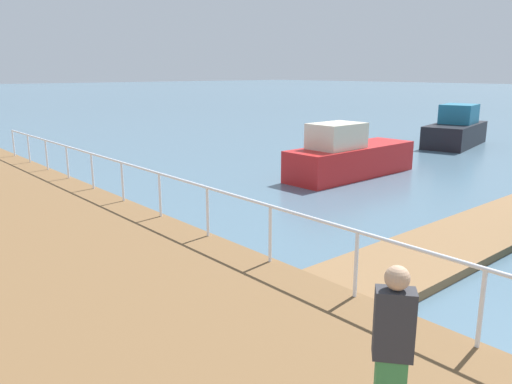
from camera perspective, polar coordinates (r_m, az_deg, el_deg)
The scene contains 6 objects.
ground_plane at distance 20.56m, azimuth -14.06°, elevation 2.47°, with size 300.00×300.00×0.00m, color slate.
floating_dock at distance 13.82m, azimuth 25.53°, elevation -3.40°, with size 13.52×2.00×0.18m, color olive.
boardwalk_railing at distance 9.77m, azimuth -2.22°, elevation -1.56°, with size 0.06×29.26×1.08m.
moored_boat_2 at distance 18.84m, azimuth 10.45°, elevation 3.96°, with size 5.69×1.78×2.02m.
moored_boat_3 at distance 28.41m, azimuth 21.68°, elevation 6.50°, with size 5.42×3.08×2.11m.
pedestrian_1 at distance 5.00m, azimuth 15.15°, elevation -16.95°, with size 0.40×0.42×1.73m.
Camera 1 is at (-9.03, 1.92, 3.80)m, focal length 35.35 mm.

